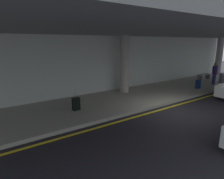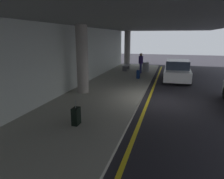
{
  "view_description": "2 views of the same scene",
  "coord_description": "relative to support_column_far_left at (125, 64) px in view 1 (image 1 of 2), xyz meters",
  "views": [
    {
      "loc": [
        -8.17,
        -5.8,
        3.4
      ],
      "look_at": [
        -3.02,
        1.46,
        1.27
      ],
      "focal_mm": 31.89,
      "sensor_mm": 36.0,
      "label": 1
    },
    {
      "loc": [
        -10.68,
        -0.36,
        3.18
      ],
      "look_at": [
        -1.3,
        2.27,
        0.75
      ],
      "focal_mm": 34.14,
      "sensor_mm": 36.0,
      "label": 2
    }
  ],
  "objects": [
    {
      "name": "sidewalk",
      "position": [
        0.0,
        -1.21,
        -1.9
      ],
      "size": [
        26.0,
        4.2,
        0.15
      ],
      "primitive_type": "cube",
      "color": "gray",
      "rests_on": "ground"
    },
    {
      "name": "ground_plane",
      "position": [
        0.0,
        -4.31,
        -1.97
      ],
      "size": [
        60.0,
        60.0,
        0.0
      ],
      "primitive_type": "plane",
      "color": "black"
    },
    {
      "name": "trash_bin_steel",
      "position": [
        8.1,
        -2.49,
        -1.4
      ],
      "size": [
        0.56,
        0.56,
        0.85
      ],
      "primitive_type": "cylinder",
      "color": "gray",
      "rests_on": "sidewalk"
    },
    {
      "name": "ceiling_overhang",
      "position": [
        0.0,
        -1.71,
        1.97
      ],
      "size": [
        28.0,
        13.2,
        0.3
      ],
      "primitive_type": "cube",
      "color": "slate",
      "rests_on": "support_column_far_left"
    },
    {
      "name": "lane_stripe_yellow",
      "position": [
        0.0,
        -3.64,
        -1.97
      ],
      "size": [
        26.0,
        0.14,
        0.01
      ],
      "primitive_type": "cube",
      "color": "yellow",
      "rests_on": "ground"
    },
    {
      "name": "suitcase_upright_primary",
      "position": [
        -4.25,
        -1.55,
        -1.51
      ],
      "size": [
        0.36,
        0.22,
        0.9
      ],
      "rotation": [
        0.0,
        0.0,
        -0.17
      ],
      "color": "black",
      "rests_on": "sidewalk"
    },
    {
      "name": "suitcase_upright_secondary",
      "position": [
        4.91,
        -2.32,
        -1.51
      ],
      "size": [
        0.36,
        0.22,
        0.9
      ],
      "rotation": [
        0.0,
        0.0,
        0.5
      ],
      "color": "#0D2250",
      "rests_on": "sidewalk"
    },
    {
      "name": "terminal_back_wall",
      "position": [
        0.0,
        1.04,
        -0.07
      ],
      "size": [
        26.0,
        0.3,
        3.8
      ],
      "primitive_type": "cube",
      "color": "#B4B9B1",
      "rests_on": "ground"
    },
    {
      "name": "traveler_with_luggage",
      "position": [
        7.35,
        -2.14,
        -0.86
      ],
      "size": [
        0.38,
        0.38,
        1.68
      ],
      "rotation": [
        0.0,
        0.0,
        1.42
      ],
      "color": "navy",
      "rests_on": "sidewalk"
    },
    {
      "name": "bench_metal",
      "position": [
        8.56,
        -0.62,
        -1.47
      ],
      "size": [
        1.6,
        0.5,
        0.48
      ],
      "color": "slate",
      "rests_on": "sidewalk"
    },
    {
      "name": "support_column_left_mid",
      "position": [
        12.0,
        0.0,
        0.0
      ],
      "size": [
        0.63,
        0.63,
        3.65
      ],
      "primitive_type": "cylinder",
      "color": "gray",
      "rests_on": "sidewalk"
    },
    {
      "name": "support_column_far_left",
      "position": [
        0.0,
        0.0,
        0.0
      ],
      "size": [
        0.63,
        0.63,
        3.65
      ],
      "primitive_type": "cylinder",
      "color": "gray",
      "rests_on": "sidewalk"
    }
  ]
}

